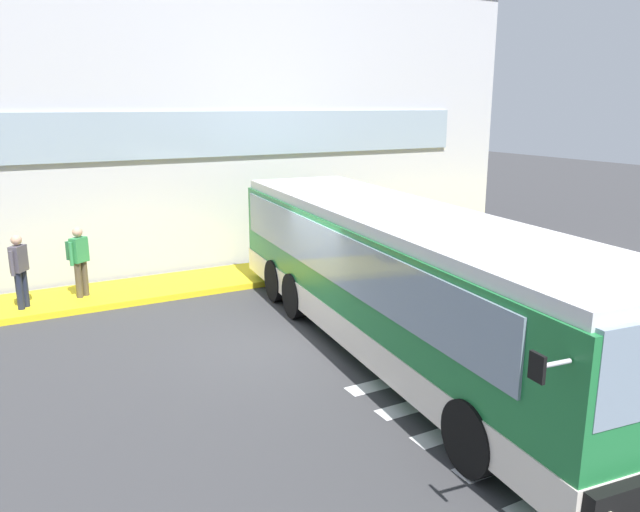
{
  "coord_description": "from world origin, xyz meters",
  "views": [
    {
      "loc": [
        -5.08,
        -10.33,
        4.59
      ],
      "look_at": [
        0.95,
        0.69,
        1.5
      ],
      "focal_mm": 34.74,
      "sensor_mm": 36.0,
      "label": 1
    }
  ],
  "objects": [
    {
      "name": "bay_paint_stripes",
      "position": [
        2.0,
        -4.2,
        0.0
      ],
      "size": [
        4.4,
        3.96,
        0.01
      ],
      "color": "silver",
      "rests_on": "ground"
    },
    {
      "name": "ground_plane",
      "position": [
        0.0,
        0.0,
        -0.01
      ],
      "size": [
        80.0,
        90.0,
        0.02
      ],
      "primitive_type": "cube",
      "color": "#353538",
      "rests_on": "ground"
    },
    {
      "name": "bus_main_foreground",
      "position": [
        1.58,
        -1.33,
        1.34
      ],
      "size": [
        4.2,
        12.14,
        2.7
      ],
      "color": "#1E7238",
      "rests_on": "ground"
    },
    {
      "name": "boarding_curb",
      "position": [
        0.0,
        4.8,
        0.07
      ],
      "size": [
        25.14,
        2.0,
        0.15
      ],
      "primitive_type": "cube",
      "color": "yellow",
      "rests_on": "ground"
    },
    {
      "name": "safety_bollard_yellow",
      "position": [
        2.14,
        3.6,
        0.45
      ],
      "size": [
        0.18,
        0.18,
        0.9
      ],
      "primitive_type": "cylinder",
      "color": "yellow",
      "rests_on": "ground"
    },
    {
      "name": "terminal_building",
      "position": [
        -0.69,
        11.62,
        4.16
      ],
      "size": [
        22.94,
        13.8,
        8.33
      ],
      "color": "#B7B7BC",
      "rests_on": "ground"
    },
    {
      "name": "passenger_at_curb_edge",
      "position": [
        -3.3,
        4.71,
        1.11
      ],
      "size": [
        0.52,
        0.5,
        1.68
      ],
      "color": "#4C4233",
      "rests_on": "boarding_curb"
    },
    {
      "name": "passenger_by_doorway",
      "position": [
        -4.58,
        4.43,
        1.08
      ],
      "size": [
        0.4,
        0.5,
        1.68
      ],
      "color": "#1E2338",
      "rests_on": "boarding_curb"
    }
  ]
}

